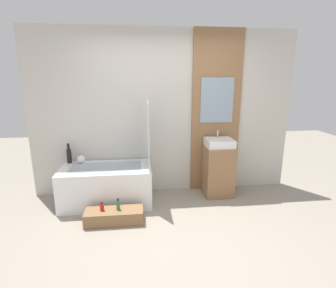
% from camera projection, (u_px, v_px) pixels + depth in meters
% --- Properties ---
extents(ground_plane, '(12.00, 12.00, 0.00)m').
position_uv_depth(ground_plane, '(178.00, 245.00, 3.00)').
color(ground_plane, gray).
extents(wall_tiled_back, '(4.20, 0.06, 2.60)m').
position_uv_depth(wall_tiled_back, '(164.00, 114.00, 4.20)').
color(wall_tiled_back, beige).
rests_on(wall_tiled_back, ground_plane).
extents(wall_wood_accent, '(0.80, 0.04, 2.60)m').
position_uv_depth(wall_wood_accent, '(216.00, 112.00, 4.24)').
color(wall_wood_accent, '#8E6642').
rests_on(wall_wood_accent, ground_plane).
extents(bathtub, '(1.33, 0.71, 0.57)m').
position_uv_depth(bathtub, '(107.00, 185.00, 3.96)').
color(bathtub, white).
rests_on(bathtub, ground_plane).
extents(glass_shower_screen, '(0.01, 0.60, 0.97)m').
position_uv_depth(glass_shower_screen, '(148.00, 135.00, 3.81)').
color(glass_shower_screen, silver).
rests_on(glass_shower_screen, bathtub).
extents(wooden_step_bench, '(0.76, 0.30, 0.18)m').
position_uv_depth(wooden_step_bench, '(114.00, 216.00, 3.47)').
color(wooden_step_bench, olive).
rests_on(wooden_step_bench, ground_plane).
extents(vanity_cabinet, '(0.44, 0.45, 0.81)m').
position_uv_depth(vanity_cabinet, '(218.00, 171.00, 4.23)').
color(vanity_cabinet, '#8E6642').
rests_on(vanity_cabinet, ground_plane).
extents(sink, '(0.42, 0.39, 0.25)m').
position_uv_depth(sink, '(219.00, 143.00, 4.12)').
color(sink, white).
rests_on(sink, vanity_cabinet).
extents(vase_tall_dark, '(0.07, 0.07, 0.31)m').
position_uv_depth(vase_tall_dark, '(69.00, 155.00, 4.05)').
color(vase_tall_dark, black).
rests_on(vase_tall_dark, bathtub).
extents(vase_round_light, '(0.12, 0.12, 0.12)m').
position_uv_depth(vase_round_light, '(81.00, 159.00, 4.06)').
color(vase_round_light, white).
rests_on(vase_round_light, bathtub).
extents(bottle_soap_primary, '(0.05, 0.05, 0.12)m').
position_uv_depth(bottle_soap_primary, '(102.00, 207.00, 3.41)').
color(bottle_soap_primary, red).
rests_on(bottle_soap_primary, wooden_step_bench).
extents(bottle_soap_secondary, '(0.05, 0.05, 0.16)m').
position_uv_depth(bottle_soap_secondary, '(118.00, 205.00, 3.43)').
color(bottle_soap_secondary, '#38704C').
rests_on(bottle_soap_secondary, wooden_step_bench).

